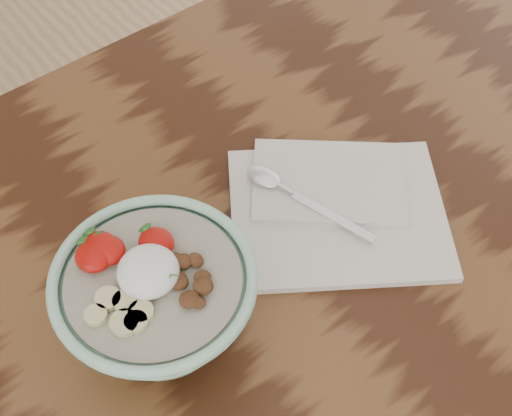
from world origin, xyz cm
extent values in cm
cube|color=#34190D|center=(0.00, 0.00, 73.00)|extent=(160.00, 90.00, 4.00)
cylinder|color=#4C2D19|center=(72.00, 37.00, 35.50)|extent=(7.00, 7.00, 71.00)
cylinder|color=#9BD1B4|center=(-20.77, 1.50, 75.62)|extent=(8.73, 8.73, 1.25)
torus|color=#9BD1B4|center=(-20.77, 1.50, 85.81)|extent=(19.85, 19.85, 1.14)
cylinder|color=#A9A18C|center=(-20.77, 1.50, 85.19)|extent=(16.84, 16.84, 1.04)
ellipsoid|color=white|center=(-20.91, 1.90, 86.84)|extent=(5.88, 5.88, 3.23)
ellipsoid|color=#A70C07|center=(-18.52, 4.25, 86.64)|extent=(3.40, 3.74, 1.87)
cone|color=#286623|center=(-18.52, 5.77, 86.94)|extent=(1.40, 1.03, 1.52)
ellipsoid|color=#A70C07|center=(-23.05, 7.10, 86.65)|extent=(3.43, 3.78, 1.89)
cone|color=#286623|center=(-23.05, 8.65, 86.95)|extent=(1.40, 1.03, 1.52)
ellipsoid|color=#A70C07|center=(-22.56, 6.36, 86.58)|extent=(3.18, 3.50, 1.75)
cone|color=#286623|center=(-22.56, 7.79, 86.88)|extent=(1.40, 1.03, 1.52)
ellipsoid|color=#A70C07|center=(-24.05, 6.60, 86.65)|extent=(3.43, 3.78, 1.89)
cone|color=#286623|center=(-24.05, 8.14, 86.95)|extent=(1.40, 1.03, 1.52)
cylinder|color=#CDC587|center=(-25.20, 2.08, 86.11)|extent=(2.44, 2.44, 0.70)
cylinder|color=#CDC587|center=(-24.13, 0.89, 86.11)|extent=(2.35, 2.35, 0.70)
cylinder|color=#CDC587|center=(-26.97, 1.28, 86.11)|extent=(2.13, 2.13, 0.70)
cylinder|color=#CDC587|center=(-23.57, -0.94, 86.11)|extent=(2.36, 2.36, 0.70)
cylinder|color=#CDC587|center=(-24.46, -1.49, 86.11)|extent=(2.16, 2.16, 0.70)
cylinder|color=#CDC587|center=(-25.32, -0.93, 86.11)|extent=(2.63, 2.63, 0.70)
ellipsoid|color=#552D19|center=(-18.21, 1.57, 86.43)|extent=(2.65, 2.72, 1.26)
ellipsoid|color=#552D19|center=(-19.45, -2.67, 86.39)|extent=(2.38, 2.39, 0.99)
ellipsoid|color=#552D19|center=(-17.11, -1.38, 86.25)|extent=(2.23, 2.18, 0.99)
ellipsoid|color=#552D19|center=(-19.02, -3.34, 86.26)|extent=(2.04, 2.01, 0.82)
ellipsoid|color=#552D19|center=(-16.56, 0.52, 86.30)|extent=(1.73, 1.91, 1.19)
ellipsoid|color=#552D19|center=(-19.10, -0.62, 86.25)|extent=(1.70, 1.58, 0.96)
ellipsoid|color=#552D19|center=(-18.78, -0.19, 86.17)|extent=(1.62, 1.63, 0.71)
ellipsoid|color=#552D19|center=(-17.63, -2.26, 86.38)|extent=(2.24, 2.30, 1.27)
ellipsoid|color=#552D19|center=(-17.54, 1.10, 86.32)|extent=(1.79, 1.90, 1.10)
cylinder|color=#3D7431|center=(-20.08, 3.20, 87.71)|extent=(0.62, 1.29, 0.23)
cylinder|color=#3D7431|center=(-21.80, 2.74, 87.71)|extent=(0.34, 1.58, 0.23)
cylinder|color=#3D7431|center=(-20.67, 1.14, 87.71)|extent=(1.45, 0.56, 0.23)
cylinder|color=#3D7431|center=(-19.73, 2.43, 87.71)|extent=(1.70, 1.05, 0.24)
cylinder|color=#3D7431|center=(-19.51, 2.30, 87.71)|extent=(1.04, 1.07, 0.23)
cylinder|color=#3D7431|center=(-21.59, 1.98, 87.71)|extent=(0.86, 1.35, 0.23)
cylinder|color=#3D7431|center=(-19.85, 0.29, 87.71)|extent=(0.20, 1.46, 0.23)
cylinder|color=#3D7431|center=(-19.67, 1.79, 87.71)|extent=(0.29, 1.07, 0.22)
cylinder|color=#3D7431|center=(-19.68, -0.16, 87.71)|extent=(1.14, 1.25, 0.23)
cylinder|color=#3D7431|center=(-20.43, 1.92, 87.71)|extent=(1.09, 1.25, 0.23)
cube|color=silver|center=(3.91, 1.80, 75.48)|extent=(32.19, 30.90, 0.97)
cube|color=silver|center=(5.84, 5.66, 76.26)|extent=(22.14, 21.44, 0.58)
cube|color=silver|center=(2.41, 1.12, 76.72)|extent=(4.13, 10.99, 0.34)
cylinder|color=silver|center=(0.45, 7.86, 76.89)|extent=(1.46, 2.98, 0.68)
ellipsoid|color=silver|center=(-0.33, 10.53, 77.01)|extent=(4.09, 5.10, 0.92)
camera|label=1|loc=(-34.36, -31.82, 143.15)|focal=50.00mm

